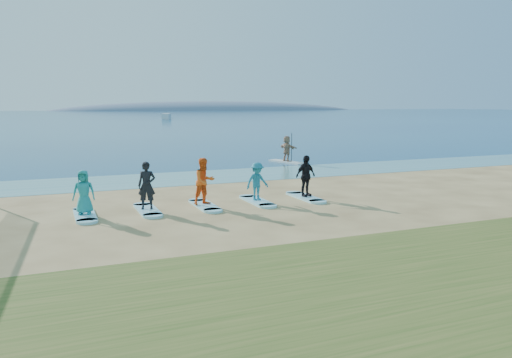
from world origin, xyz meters
name	(u,v)px	position (x,y,z in m)	size (l,w,h in m)	color
ground	(274,219)	(0.00, 0.00, 0.00)	(600.00, 600.00, 0.00)	tan
shallow_water	(192,178)	(0.00, 10.50, 0.01)	(600.00, 600.00, 0.00)	teal
ocean	(69,116)	(0.00, 160.00, 0.01)	(600.00, 600.00, 0.00)	navy
island_ridge	(214,110)	(95.00, 300.00, 0.00)	(220.00, 56.00, 18.00)	slate
paddleboard	(287,162)	(7.70, 14.64, 0.06)	(0.70, 3.00, 0.12)	silver
paddleboarder	(287,149)	(7.70, 14.64, 0.97)	(1.58, 0.50, 1.70)	tan
boat_offshore_b	(167,119)	(21.89, 114.33, 0.00)	(1.79, 6.61, 1.52)	silver
surfboard_0	(85,215)	(-5.99, 2.91, 0.04)	(0.70, 2.20, 0.09)	#98DCEC
student_0	(84,192)	(-5.99, 2.91, 0.87)	(0.76, 0.50, 1.56)	teal
surfboard_1	(148,210)	(-3.80, 2.91, 0.04)	(0.70, 2.20, 0.09)	#98DCEC
student_1	(147,185)	(-3.80, 2.91, 0.97)	(0.64, 0.42, 1.75)	black
surfboard_2	(205,205)	(-1.60, 2.91, 0.04)	(0.70, 2.20, 0.09)	#98DCEC
student_2	(204,181)	(-1.60, 2.91, 0.99)	(0.87, 0.68, 1.80)	#EA5918
surfboard_3	(257,201)	(0.60, 2.91, 0.04)	(0.70, 2.20, 0.09)	#98DCEC
student_3	(257,181)	(0.60, 2.91, 0.85)	(0.99, 0.57, 1.53)	teal
surfboard_4	(305,197)	(2.79, 2.91, 0.04)	(0.70, 2.20, 0.09)	#98DCEC
student_4	(306,176)	(2.79, 2.91, 0.95)	(1.01, 0.42, 1.73)	black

